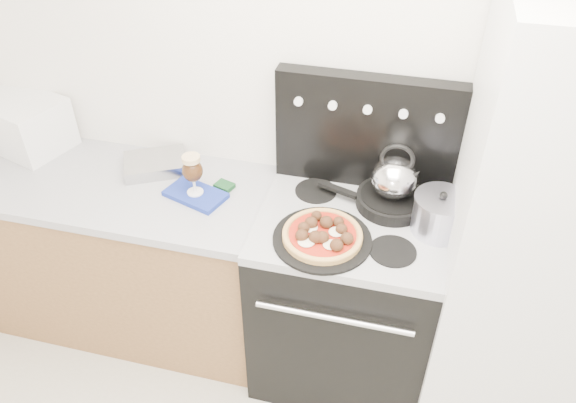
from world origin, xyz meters
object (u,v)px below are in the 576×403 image
(pizza_pan, at_px, (322,239))
(tea_kettle, at_px, (395,175))
(oven_mitt, at_px, (196,195))
(stock_pot, at_px, (439,215))
(base_cabinet, at_px, (127,257))
(pizza, at_px, (322,234))
(toaster_oven, at_px, (24,123))
(skillet, at_px, (391,200))
(stove_body, at_px, (344,300))
(beer_glass, at_px, (193,175))
(fridge, at_px, (536,247))

(pizza_pan, xyz_separation_m, tea_kettle, (0.24, 0.28, 0.15))
(oven_mitt, relative_size, stock_pot, 1.25)
(base_cabinet, xyz_separation_m, pizza_pan, (1.01, -0.18, 0.50))
(pizza_pan, bearing_deg, pizza, 0.00)
(toaster_oven, distance_m, pizza_pan, 1.57)
(pizza_pan, distance_m, skillet, 0.37)
(pizza_pan, distance_m, tea_kettle, 0.40)
(stove_body, distance_m, pizza_pan, 0.52)
(skillet, height_order, stock_pot, stock_pot)
(beer_glass, relative_size, tea_kettle, 0.92)
(stove_body, relative_size, pizza_pan, 2.28)
(stove_body, relative_size, fridge, 0.46)
(tea_kettle, relative_size, stock_pot, 1.00)
(toaster_oven, xyz_separation_m, oven_mitt, (0.94, -0.19, -0.11))
(toaster_oven, height_order, tea_kettle, tea_kettle)
(fridge, bearing_deg, pizza, -170.90)
(stove_body, height_order, pizza, pizza)
(oven_mitt, xyz_separation_m, beer_glass, (0.00, 0.00, 0.11))
(toaster_oven, distance_m, tea_kettle, 1.76)
(base_cabinet, distance_m, stock_pot, 1.55)
(base_cabinet, xyz_separation_m, oven_mitt, (0.42, -0.01, 0.48))
(stove_body, distance_m, pizza, 0.54)
(pizza_pan, bearing_deg, stove_body, 58.75)
(pizza_pan, height_order, tea_kettle, tea_kettle)
(toaster_oven, bearing_deg, pizza, 4.32)
(stove_body, height_order, beer_glass, beer_glass)
(fridge, bearing_deg, toaster_oven, 174.29)
(stove_body, height_order, toaster_oven, toaster_oven)
(stove_body, height_order, tea_kettle, tea_kettle)
(skillet, bearing_deg, stock_pot, -30.60)
(oven_mitt, distance_m, tea_kettle, 0.85)
(base_cabinet, bearing_deg, fridge, -1.59)
(stove_body, distance_m, stock_pot, 0.65)
(pizza_pan, relative_size, skillet, 1.32)
(beer_glass, height_order, pizza, beer_glass)
(base_cabinet, distance_m, pizza_pan, 1.14)
(pizza_pan, bearing_deg, tea_kettle, 50.30)
(stove_body, relative_size, beer_glass, 4.62)
(stove_body, distance_m, tea_kettle, 0.66)
(pizza, height_order, skillet, pizza)
(base_cabinet, distance_m, tea_kettle, 1.41)
(tea_kettle, bearing_deg, oven_mitt, -160.34)
(stove_body, xyz_separation_m, pizza_pan, (-0.09, -0.15, 0.49))
(stove_body, relative_size, skillet, 3.02)
(stove_body, relative_size, tea_kettle, 4.26)
(pizza, relative_size, stock_pot, 1.50)
(pizza, height_order, stock_pot, stock_pot)
(fridge, height_order, toaster_oven, fridge)
(fridge, distance_m, beer_glass, 1.38)
(fridge, bearing_deg, skillet, 164.33)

